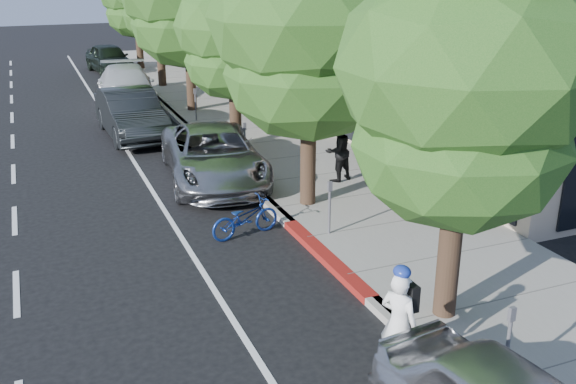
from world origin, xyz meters
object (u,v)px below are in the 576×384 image
street_tree_0 (466,73)px  dark_suv_far (109,58)px  cyclist (399,324)px  bicycle (245,218)px  street_tree_2 (233,29)px  silver_suv (213,155)px  pedestrian (338,151)px  dark_sedan (131,114)px  white_pickup (126,87)px  street_tree_1 (310,22)px

street_tree_0 → dark_suv_far: bearing=93.4°
cyclist → bicycle: bearing=-21.8°
dark_suv_far → street_tree_2: bearing=-91.7°
cyclist → silver_suv: size_ratio=0.31×
bicycle → silver_suv: 4.17m
pedestrian → dark_suv_far: bearing=-98.4°
dark_sedan → white_pickup: same height
street_tree_0 → cyclist: bearing=-148.0°
street_tree_0 → pedestrian: 8.22m
street_tree_1 → pedestrian: size_ratio=4.40×
street_tree_1 → dark_suv_far: 24.31m
silver_suv → dark_sedan: 6.13m
street_tree_1 → street_tree_2: 6.04m
white_pickup → dark_suv_far: (0.54, 9.48, -0.05)m
bicycle → dark_sedan: bearing=-6.0°
silver_suv → bicycle: bearing=-89.1°
pedestrian → street_tree_1: bearing=24.6°
street_tree_2 → bicycle: 8.21m
bicycle → cyclist: bearing=173.4°
pedestrian → street_tree_0: bearing=61.6°
dark_suv_far → pedestrian: size_ratio=2.69×
dark_sedan → white_pickup: size_ratio=0.88×
bicycle → pedestrian: size_ratio=0.98×
cyclist → bicycle: (-0.48, 5.91, -0.41)m
street_tree_1 → bicycle: bearing=-152.4°
street_tree_2 → white_pickup: bearing=105.4°
street_tree_2 → silver_suv: (-1.64, -2.96, -3.25)m
silver_suv → dark_suv_far: size_ratio=1.19×
street_tree_2 → bicycle: size_ratio=3.75×
street_tree_1 → pedestrian: 4.22m
silver_suv → white_pickup: size_ratio=0.96×
street_tree_0 → dark_sedan: (-3.00, 15.02, -3.58)m
street_tree_0 → silver_suv: bearing=100.3°
street_tree_1 → bicycle: size_ratio=4.47×
street_tree_0 → bicycle: 6.65m
street_tree_0 → white_pickup: size_ratio=1.21×
silver_suv → street_tree_1: bearing=-54.7°
street_tree_2 → silver_suv: size_ratio=1.15×
street_tree_0 → street_tree_1: (0.00, 6.00, 0.30)m
street_tree_1 → bicycle: (-2.08, -1.09, -4.28)m
bicycle → dark_sedan: (-0.92, 10.11, 0.40)m
street_tree_0 → street_tree_2: 12.01m
white_pickup → street_tree_0: bearing=-77.0°
silver_suv → street_tree_0: bearing=-72.7°
street_tree_0 → pedestrian: (1.51, 7.33, -3.40)m
silver_suv → white_pickup: (-0.69, 11.40, 0.07)m
dark_suv_far → bicycle: bearing=-98.0°
street_tree_2 → dark_suv_far: (-1.78, 17.93, -3.22)m
street_tree_1 → pedestrian: bearing=41.3°
dark_suv_far → street_tree_0: bearing=-93.9°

